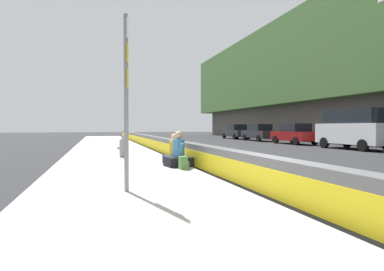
% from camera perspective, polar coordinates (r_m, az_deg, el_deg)
% --- Properties ---
extents(ground_plane, '(160.00, 160.00, 0.00)m').
position_cam_1_polar(ground_plane, '(7.06, 13.08, -10.43)').
color(ground_plane, '#2B2B2D').
rests_on(ground_plane, ground).
extents(sidewalk_strip, '(80.00, 4.40, 0.14)m').
position_cam_1_polar(sidewalk_strip, '(6.22, -9.16, -11.40)').
color(sidewalk_strip, '#A8A59E').
rests_on(sidewalk_strip, ground_plane).
extents(jersey_barrier, '(76.00, 0.45, 0.85)m').
position_cam_1_polar(jersey_barrier, '(6.99, 13.08, -7.02)').
color(jersey_barrier, '#545456').
rests_on(jersey_barrier, ground_plane).
extents(route_sign_post, '(0.44, 0.09, 3.60)m').
position_cam_1_polar(route_sign_post, '(6.78, -11.47, 8.06)').
color(route_sign_post, gray).
rests_on(route_sign_post, sidewalk_strip).
extents(fire_hydrant, '(0.26, 0.46, 0.88)m').
position_cam_1_polar(fire_hydrant, '(14.28, -12.17, -1.96)').
color(fire_hydrant, gray).
rests_on(fire_hydrant, sidewalk_strip).
extents(seated_person_foreground, '(0.82, 0.93, 1.17)m').
position_cam_1_polar(seated_person_foreground, '(10.77, -2.37, -3.52)').
color(seated_person_foreground, black).
rests_on(seated_person_foreground, sidewalk_strip).
extents(seated_person_middle, '(0.68, 0.77, 1.07)m').
position_cam_1_polar(seated_person_middle, '(11.70, -3.13, -3.27)').
color(seated_person_middle, '#23284C').
rests_on(seated_person_middle, sidewalk_strip).
extents(backpack, '(0.32, 0.28, 0.40)m').
position_cam_1_polar(backpack, '(10.07, -1.52, -4.85)').
color(backpack, '#4C7A3D').
rests_on(backpack, sidewalk_strip).
extents(parked_car_third, '(5.13, 2.16, 2.56)m').
position_cam_1_polar(parked_car_third, '(23.05, 26.75, 1.15)').
color(parked_car_third, silver).
rests_on(parked_car_third, ground_plane).
extents(parked_car_fourth, '(4.54, 2.02, 1.71)m').
position_cam_1_polar(parked_car_fourth, '(28.05, 17.62, 0.30)').
color(parked_car_fourth, maroon).
rests_on(parked_car_fourth, ground_plane).
extents(parked_car_midline, '(4.55, 2.04, 1.71)m').
position_cam_1_polar(parked_car_midline, '(33.33, 11.75, 0.54)').
color(parked_car_midline, '#28282D').
rests_on(parked_car_midline, ground_plane).
extents(parked_car_far, '(4.56, 2.08, 1.71)m').
position_cam_1_polar(parked_car_far, '(38.40, 7.76, 0.69)').
color(parked_car_far, '#28282D').
rests_on(parked_car_far, ground_plane).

